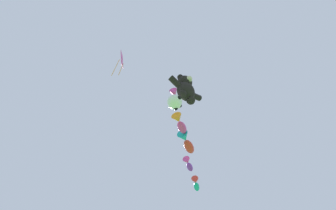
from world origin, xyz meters
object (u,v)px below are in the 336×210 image
fish_kite_magenta (180,123)px  fish_kite_violet (188,164)px  soccer_ball_kite (175,102)px  fish_kite_goldfin (176,98)px  diamond_kite (121,61)px  fish_kite_teal (196,184)px  fish_kite_crimson (187,142)px  teddy_bear_kite (186,89)px

fish_kite_magenta → fish_kite_violet: 4.79m
soccer_ball_kite → fish_kite_goldfin: 3.98m
fish_kite_magenta → diamond_kite: bearing=-170.3°
fish_kite_goldfin → fish_kite_teal: 9.74m
fish_kite_goldfin → diamond_kite: bearing=170.0°
fish_kite_crimson → diamond_kite: (-7.81, -2.23, 1.10)m
fish_kite_magenta → fish_kite_goldfin: bearing=-136.8°
soccer_ball_kite → diamond_kite: size_ratio=0.26×
teddy_bear_kite → fish_kite_crimson: size_ratio=0.99×
fish_kite_crimson → fish_kite_teal: size_ratio=1.37×
teddy_bear_kite → fish_kite_magenta: (2.55, 3.40, 2.10)m
teddy_bear_kite → soccer_ball_kite: (-0.70, 0.21, -1.83)m
fish_kite_violet → teddy_bear_kite: bearing=-133.4°
fish_kite_goldfin → fish_kite_teal: (7.52, 6.18, 0.17)m
fish_kite_crimson → diamond_kite: 8.19m
teddy_bear_kite → fish_kite_magenta: fish_kite_magenta is taller
fish_kite_violet → fish_kite_teal: (2.01, 1.27, -0.39)m
fish_kite_magenta → fish_kite_violet: (3.62, 3.13, 0.09)m
teddy_bear_kite → soccer_ball_kite: size_ratio=2.90×
teddy_bear_kite → soccer_ball_kite: bearing=163.6°
soccer_ball_kite → fish_kite_goldfin: fish_kite_goldfin is taller
soccer_ball_kite → fish_kite_violet: bearing=42.6°
teddy_bear_kite → fish_kite_teal: (8.18, 7.80, 1.80)m
fish_kite_goldfin → fish_kite_violet: 7.40m
fish_kite_goldfin → fish_kite_crimson: bearing=39.5°
fish_kite_violet → fish_kite_teal: size_ratio=0.96×
fish_kite_crimson → diamond_kite: size_ratio=0.75×
teddy_bear_kite → fish_kite_violet: (6.17, 6.53, 2.19)m
fish_kite_goldfin → diamond_kite: size_ratio=0.47×
fish_kite_violet → diamond_kite: 10.62m
fish_kite_magenta → diamond_kite: size_ratio=0.60×
fish_kite_magenta → teddy_bear_kite: bearing=-126.8°
fish_kite_teal → teddy_bear_kite: bearing=-136.3°
soccer_ball_kite → fish_kite_magenta: size_ratio=0.42×
fish_kite_teal → soccer_ball_kite: bearing=-139.4°
soccer_ball_kite → fish_kite_violet: 10.17m
teddy_bear_kite → fish_kite_magenta: size_ratio=1.23×
teddy_bear_kite → fish_kite_violet: bearing=46.6°
fish_kite_goldfin → fish_kite_teal: size_ratio=0.87×
teddy_bear_kite → diamond_kite: diamond_kite is taller
fish_kite_violet → fish_kite_teal: fish_kite_violet is taller
fish_kite_violet → fish_kite_goldfin: bearing=-138.3°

